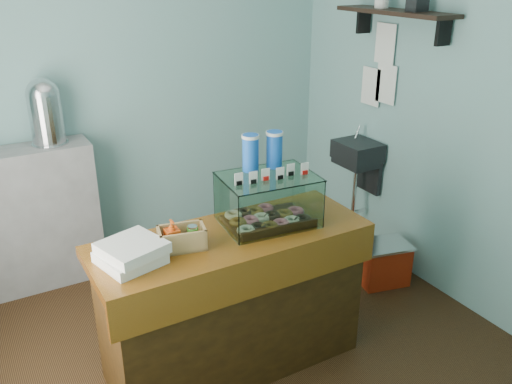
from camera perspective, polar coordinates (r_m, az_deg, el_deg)
ground at (r=3.76m, az=-4.17°, el=-15.20°), size 3.50×3.50×0.00m
room_shell at (r=3.04m, az=-4.73°, el=11.23°), size 3.54×3.04×2.82m
counter at (r=3.30m, az=-2.43°, el=-11.35°), size 1.60×0.60×0.90m
back_shelf at (r=4.39m, az=-22.82°, el=-2.69°), size 1.00×0.32×1.10m
display_case at (r=3.17m, az=1.08°, el=-0.43°), size 0.58×0.45×0.51m
condiment_crate at (r=2.94m, az=-7.93°, el=-4.80°), size 0.28×0.20×0.17m
pastry_boxes at (r=2.85m, az=-13.00°, el=-6.26°), size 0.36×0.36×0.11m
coffee_urn at (r=4.18m, az=-21.32°, el=8.03°), size 0.26×0.26×0.48m
red_cooler at (r=4.36m, az=13.19°, el=-7.24°), size 0.43×0.36×0.33m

